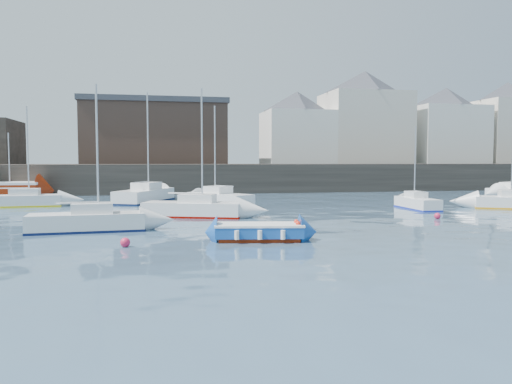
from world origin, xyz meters
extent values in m
plane|color=#2D4760|center=(0.00, 0.00, 0.00)|extent=(220.00, 220.00, 0.00)
cube|color=#28231E|center=(0.00, 35.00, 1.50)|extent=(90.00, 5.00, 3.00)
cube|color=#28231E|center=(0.00, 53.00, 1.40)|extent=(90.00, 32.00, 2.80)
cube|color=beige|center=(20.00, 42.00, 7.30)|extent=(10.00, 8.00, 9.00)
pyramid|color=#3A3D44|center=(20.00, 42.00, 13.20)|extent=(13.36, 13.36, 2.80)
cube|color=white|center=(31.00, 41.50, 6.55)|extent=(9.00, 7.00, 7.50)
pyramid|color=#3A3D44|center=(31.00, 41.50, 11.53)|extent=(11.88, 11.88, 2.45)
cube|color=beige|center=(40.00, 41.50, 7.05)|extent=(8.00, 7.00, 8.50)
pyramid|color=#3A3D44|center=(40.00, 41.50, 12.53)|extent=(11.14, 11.14, 2.45)
cube|color=white|center=(11.00, 41.50, 6.05)|extent=(8.00, 7.00, 6.50)
pyramid|color=#3A3D44|center=(11.00, 41.50, 10.53)|extent=(11.14, 11.14, 2.45)
cube|color=#3D2D26|center=(-6.00, 43.00, 6.30)|extent=(16.00, 10.00, 7.00)
cube|color=#3A3D44|center=(-6.00, 43.00, 10.10)|extent=(16.40, 10.40, 0.60)
cube|color=maroon|center=(-1.62, 3.21, 0.08)|extent=(3.57, 1.92, 0.17)
cube|color=#1850A8|center=(-1.62, 3.21, 0.40)|extent=(3.89, 2.16, 0.46)
cube|color=white|center=(-1.62, 3.21, 0.67)|extent=(3.97, 2.20, 0.08)
cube|color=white|center=(-1.62, 3.21, 0.47)|extent=(3.09, 1.57, 0.42)
cube|color=#CCBA80|center=(-1.62, 3.21, 0.58)|extent=(0.44, 1.13, 0.06)
cylinder|color=white|center=(-2.41, 4.24, 0.37)|extent=(0.19, 0.19, 0.37)
cylinder|color=white|center=(-2.70, 2.48, 0.37)|extent=(0.19, 0.19, 0.37)
cylinder|color=white|center=(-1.48, 4.09, 0.37)|extent=(0.19, 0.19, 0.37)
cylinder|color=white|center=(-1.77, 2.33, 0.37)|extent=(0.19, 0.19, 0.37)
cylinder|color=white|center=(-0.54, 3.93, 0.37)|extent=(0.19, 0.19, 0.37)
cylinder|color=white|center=(-0.83, 2.18, 0.37)|extent=(0.19, 0.19, 0.37)
cylinder|color=silver|center=(-19.01, 31.36, 3.68)|extent=(0.11, 0.11, 4.46)
cube|color=white|center=(-9.20, 7.46, 0.44)|extent=(5.47, 2.08, 0.88)
cube|color=#0B153D|center=(-9.20, 7.46, 0.06)|extent=(5.52, 2.10, 0.12)
cube|color=white|center=(-8.93, 7.48, 1.12)|extent=(1.96, 1.41, 0.49)
cylinder|color=silver|center=(-8.67, 7.50, 3.96)|extent=(0.10, 0.10, 6.17)
cube|color=white|center=(-3.76, 12.67, 0.44)|extent=(6.20, 3.77, 0.89)
cube|color=#820700|center=(-3.76, 12.67, 0.06)|extent=(6.27, 3.80, 0.12)
cube|color=white|center=(-3.48, 12.57, 1.13)|extent=(2.43, 2.03, 0.49)
cylinder|color=silver|center=(-3.21, 12.47, 4.29)|extent=(0.10, 0.10, 6.80)
cube|color=white|center=(12.02, 14.44, 0.39)|extent=(1.52, 4.41, 0.79)
cube|color=#1C2CAB|center=(12.02, 14.44, 0.05)|extent=(1.53, 4.45, 0.10)
cube|color=white|center=(12.03, 14.66, 1.01)|extent=(1.09, 1.56, 0.44)
cylinder|color=silver|center=(12.04, 14.88, 3.30)|extent=(0.09, 0.09, 5.03)
cube|color=white|center=(-15.74, 21.89, 0.43)|extent=(5.78, 2.14, 0.85)
cube|color=yellow|center=(-15.74, 21.89, 0.06)|extent=(5.84, 2.16, 0.11)
cube|color=white|center=(-15.46, 21.90, 1.09)|extent=(2.06, 1.48, 0.47)
cylinder|color=silver|center=(-15.17, 21.92, 4.12)|extent=(0.09, 0.09, 6.54)
cube|color=white|center=(-1.23, 19.67, 0.47)|extent=(4.66, 5.77, 0.93)
cube|color=gold|center=(-1.23, 19.67, 0.06)|extent=(4.70, 5.83, 0.12)
cube|color=white|center=(-1.39, 19.91, 1.19)|extent=(2.24, 2.42, 0.52)
cylinder|color=silver|center=(-1.54, 20.14, 4.22)|extent=(0.10, 0.10, 6.56)
cube|color=white|center=(-6.85, 24.08, 0.52)|extent=(4.94, 7.17, 1.03)
cube|color=#0E1B3F|center=(-6.85, 24.08, 0.07)|extent=(4.99, 7.24, 0.14)
cube|color=white|center=(-6.70, 24.39, 1.32)|extent=(2.53, 2.89, 0.57)
cylinder|color=silver|center=(-6.56, 24.70, 4.99)|extent=(0.11, 0.11, 7.92)
sphere|color=#D6224C|center=(-7.14, 2.68, 0.00)|extent=(0.39, 0.39, 0.39)
sphere|color=#D6224C|center=(10.18, 8.82, 0.00)|extent=(0.37, 0.37, 0.37)
sphere|color=#D6224C|center=(-5.49, 20.50, 0.00)|extent=(0.37, 0.37, 0.37)
camera|label=1|loc=(-5.90, -17.48, 3.43)|focal=35.00mm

